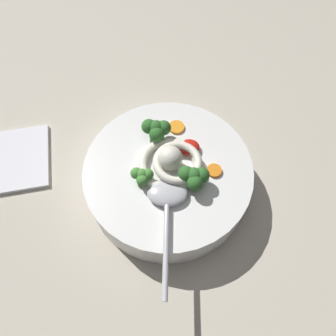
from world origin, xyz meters
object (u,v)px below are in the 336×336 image
at_px(soup_bowl, 168,177).
at_px(soup_spoon, 167,202).
at_px(noodle_pile, 171,162).
at_px(folded_napkin, 15,160).

xyz_separation_m(soup_bowl, soup_spoon, (-0.01, -0.06, 0.04)).
bearing_deg(soup_bowl, noodle_pile, 17.66).
height_order(noodle_pile, folded_napkin, noodle_pile).
bearing_deg(soup_spoon, soup_bowl, -180.00).
height_order(soup_bowl, folded_napkin, soup_bowl).
xyz_separation_m(soup_spoon, folded_napkin, (-0.26, 0.14, -0.07)).
bearing_deg(folded_napkin, noodle_pile, -16.30).
bearing_deg(soup_bowl, folded_napkin, 163.09).
bearing_deg(soup_spoon, folded_napkin, -110.98).
distance_m(noodle_pile, soup_spoon, 0.06).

